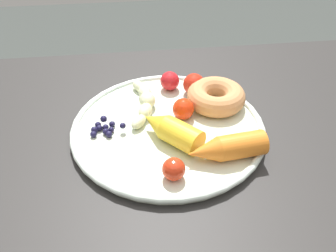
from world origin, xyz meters
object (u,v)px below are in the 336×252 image
at_px(banana, 144,102).
at_px(carrot_orange, 226,148).
at_px(tomato_far, 194,84).
at_px(tomato_extra, 172,169).
at_px(dining_table, 166,181).
at_px(donut, 216,96).
at_px(carrot_yellow, 171,130).
at_px(plate, 168,127).
at_px(tomato_near, 170,81).
at_px(blueberry_pile, 104,128).
at_px(tomato_mid, 183,109).

xyz_separation_m(banana, carrot_orange, (0.12, -0.15, 0.01)).
distance_m(tomato_far, tomato_extra, 0.23).
bearing_deg(dining_table, donut, 38.02).
relative_size(carrot_yellow, donut, 1.01).
bearing_deg(plate, tomato_near, 81.17).
distance_m(blueberry_pile, tomato_far, 0.20).
height_order(carrot_orange, tomato_far, tomato_far).
xyz_separation_m(carrot_orange, blueberry_pile, (-0.19, 0.09, -0.01)).
height_order(donut, tomato_mid, same).
distance_m(donut, tomato_extra, 0.21).
distance_m(dining_table, tomato_extra, 0.16).
bearing_deg(tomato_mid, plate, -145.04).
height_order(carrot_yellow, blueberry_pile, carrot_yellow).
distance_m(dining_table, blueberry_pile, 0.16).
xyz_separation_m(donut, blueberry_pile, (-0.21, -0.05, -0.01)).
height_order(carrot_orange, tomato_mid, carrot_orange).
xyz_separation_m(banana, tomato_far, (0.10, 0.03, 0.01)).
bearing_deg(tomato_extra, tomato_far, 71.69).
height_order(banana, tomato_near, tomato_near).
relative_size(blueberry_pile, tomato_mid, 1.58).
height_order(donut, blueberry_pile, donut).
bearing_deg(carrot_orange, banana, 127.40).
relative_size(tomato_near, tomato_far, 0.89).
relative_size(banana, donut, 1.42).
bearing_deg(tomato_near, tomato_mid, -83.22).
bearing_deg(tomato_far, carrot_yellow, -115.46).
distance_m(banana, tomato_far, 0.11).
xyz_separation_m(tomato_near, tomato_extra, (-0.03, -0.24, -0.00)).
bearing_deg(carrot_orange, tomato_mid, 114.05).
xyz_separation_m(plate, carrot_yellow, (-0.00, -0.04, 0.02)).
relative_size(carrot_orange, tomato_mid, 3.32).
height_order(tomato_near, tomato_far, tomato_far).
distance_m(blueberry_pile, tomato_mid, 0.14).
relative_size(carrot_orange, tomato_far, 2.98).
relative_size(carrot_yellow, tomato_extra, 3.21).
distance_m(dining_table, tomato_mid, 0.15).
bearing_deg(banana, plate, -59.45).
distance_m(plate, blueberry_pile, 0.11).
relative_size(plate, tomato_near, 8.86).
distance_m(plate, carrot_orange, 0.12).
xyz_separation_m(dining_table, donut, (0.10, 0.08, 0.13)).
height_order(carrot_yellow, tomato_near, carrot_yellow).
distance_m(carrot_yellow, donut, 0.13).
relative_size(dining_table, tomato_near, 31.88).
relative_size(banana, tomato_far, 3.65).
xyz_separation_m(banana, tomato_extra, (0.03, -0.19, 0.00)).
distance_m(dining_table, tomato_far, 0.20).
distance_m(banana, tomato_near, 0.08).
height_order(carrot_orange, tomato_near, carrot_orange).
relative_size(carrot_orange, tomato_extra, 3.70).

